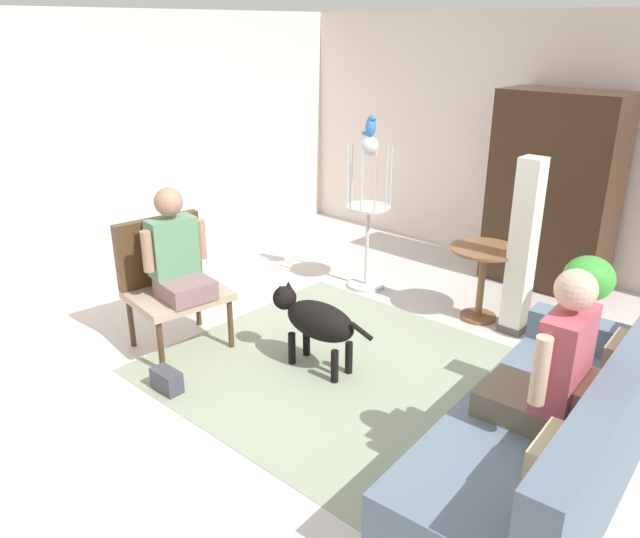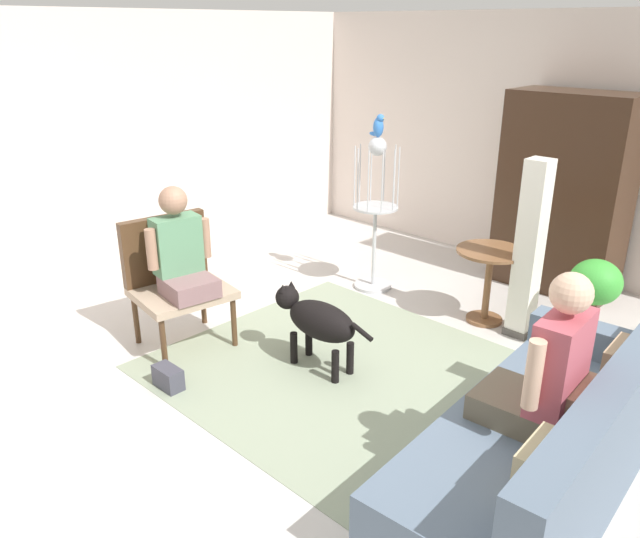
{
  "view_description": "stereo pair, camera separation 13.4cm",
  "coord_description": "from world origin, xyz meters",
  "px_view_note": "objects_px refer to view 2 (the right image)",
  "views": [
    {
      "loc": [
        2.35,
        -3.08,
        2.39
      ],
      "look_at": [
        -0.15,
        -0.3,
        0.92
      ],
      "focal_mm": 35.01,
      "sensor_mm": 36.0,
      "label": 1
    },
    {
      "loc": [
        2.45,
        -2.99,
        2.39
      ],
      "look_at": [
        -0.15,
        -0.3,
        0.92
      ],
      "focal_mm": 35.01,
      "sensor_mm": 36.0,
      "label": 2
    }
  ],
  "objects_px": {
    "potted_plant": "(593,295)",
    "person_on_couch": "(546,369)",
    "handbag": "(168,378)",
    "bird_cage_stand": "(375,212)",
    "column_lamp": "(529,252)",
    "round_end_table": "(489,272)",
    "dog": "(318,320)",
    "couch": "(544,450)",
    "armchair": "(173,272)",
    "person_on_armchair": "(180,251)",
    "armoire_cabinet": "(564,194)",
    "parrot": "(378,126)"
  },
  "relations": [
    {
      "from": "armchair",
      "to": "parrot",
      "type": "distance_m",
      "value": 2.2
    },
    {
      "from": "couch",
      "to": "person_on_armchair",
      "type": "distance_m",
      "value": 2.85
    },
    {
      "from": "armchair",
      "to": "handbag",
      "type": "distance_m",
      "value": 0.91
    },
    {
      "from": "person_on_couch",
      "to": "potted_plant",
      "type": "height_order",
      "value": "person_on_couch"
    },
    {
      "from": "couch",
      "to": "potted_plant",
      "type": "distance_m",
      "value": 1.85
    },
    {
      "from": "potted_plant",
      "to": "round_end_table",
      "type": "bearing_deg",
      "value": -176.29
    },
    {
      "from": "dog",
      "to": "armoire_cabinet",
      "type": "height_order",
      "value": "armoire_cabinet"
    },
    {
      "from": "armchair",
      "to": "handbag",
      "type": "relative_size",
      "value": 4.34
    },
    {
      "from": "parrot",
      "to": "column_lamp",
      "type": "relative_size",
      "value": 0.14
    },
    {
      "from": "person_on_couch",
      "to": "handbag",
      "type": "xyz_separation_m",
      "value": [
        -2.33,
        -0.74,
        -0.71
      ]
    },
    {
      "from": "armchair",
      "to": "bird_cage_stand",
      "type": "height_order",
      "value": "bird_cage_stand"
    },
    {
      "from": "armchair",
      "to": "potted_plant",
      "type": "height_order",
      "value": "armchair"
    },
    {
      "from": "couch",
      "to": "round_end_table",
      "type": "bearing_deg",
      "value": 127.7
    },
    {
      "from": "couch",
      "to": "person_on_couch",
      "type": "bearing_deg",
      "value": -141.06
    },
    {
      "from": "round_end_table",
      "to": "bird_cage_stand",
      "type": "bearing_deg",
      "value": -175.36
    },
    {
      "from": "potted_plant",
      "to": "column_lamp",
      "type": "xyz_separation_m",
      "value": [
        -0.51,
        -0.08,
        0.24
      ]
    },
    {
      "from": "armchair",
      "to": "person_on_couch",
      "type": "xyz_separation_m",
      "value": [
        2.92,
        0.26,
        0.21
      ]
    },
    {
      "from": "armchair",
      "to": "armoire_cabinet",
      "type": "relative_size",
      "value": 0.54
    },
    {
      "from": "handbag",
      "to": "column_lamp",
      "type": "bearing_deg",
      "value": 61.0
    },
    {
      "from": "parrot",
      "to": "round_end_table",
      "type": "bearing_deg",
      "value": 4.65
    },
    {
      "from": "couch",
      "to": "dog",
      "type": "bearing_deg",
      "value": 174.81
    },
    {
      "from": "person_on_couch",
      "to": "person_on_armchair",
      "type": "bearing_deg",
      "value": -174.04
    },
    {
      "from": "person_on_couch",
      "to": "person_on_armchair",
      "type": "relative_size",
      "value": 1.06
    },
    {
      "from": "round_end_table",
      "to": "potted_plant",
      "type": "bearing_deg",
      "value": 3.71
    },
    {
      "from": "person_on_couch",
      "to": "dog",
      "type": "height_order",
      "value": "person_on_couch"
    },
    {
      "from": "potted_plant",
      "to": "person_on_couch",
      "type": "bearing_deg",
      "value": -76.24
    },
    {
      "from": "round_end_table",
      "to": "potted_plant",
      "type": "height_order",
      "value": "potted_plant"
    },
    {
      "from": "armoire_cabinet",
      "to": "round_end_table",
      "type": "bearing_deg",
      "value": -93.05
    },
    {
      "from": "person_on_armchair",
      "to": "parrot",
      "type": "height_order",
      "value": "parrot"
    },
    {
      "from": "dog",
      "to": "handbag",
      "type": "distance_m",
      "value": 1.13
    },
    {
      "from": "dog",
      "to": "potted_plant",
      "type": "distance_m",
      "value": 2.1
    },
    {
      "from": "person_on_armchair",
      "to": "round_end_table",
      "type": "relative_size",
      "value": 1.25
    },
    {
      "from": "column_lamp",
      "to": "armoire_cabinet",
      "type": "relative_size",
      "value": 0.79
    },
    {
      "from": "round_end_table",
      "to": "dog",
      "type": "height_order",
      "value": "round_end_table"
    },
    {
      "from": "potted_plant",
      "to": "handbag",
      "type": "height_order",
      "value": "potted_plant"
    },
    {
      "from": "armoire_cabinet",
      "to": "potted_plant",
      "type": "bearing_deg",
      "value": -54.54
    },
    {
      "from": "round_end_table",
      "to": "couch",
      "type": "bearing_deg",
      "value": -52.3
    },
    {
      "from": "dog",
      "to": "bird_cage_stand",
      "type": "xyz_separation_m",
      "value": [
        -0.67,
        1.46,
        0.38
      ]
    },
    {
      "from": "person_on_armchair",
      "to": "armoire_cabinet",
      "type": "bearing_deg",
      "value": 64.51
    },
    {
      "from": "couch",
      "to": "potted_plant",
      "type": "xyz_separation_m",
      "value": [
        -0.48,
        1.78,
        0.18
      ]
    },
    {
      "from": "handbag",
      "to": "bird_cage_stand",
      "type": "bearing_deg",
      "value": 93.01
    },
    {
      "from": "column_lamp",
      "to": "handbag",
      "type": "relative_size",
      "value": 6.31
    },
    {
      "from": "column_lamp",
      "to": "person_on_armchair",
      "type": "bearing_deg",
      "value": -131.67
    },
    {
      "from": "couch",
      "to": "armoire_cabinet",
      "type": "relative_size",
      "value": 1.15
    },
    {
      "from": "bird_cage_stand",
      "to": "handbag",
      "type": "xyz_separation_m",
      "value": [
        0.13,
        -2.4,
        -0.68
      ]
    },
    {
      "from": "dog",
      "to": "parrot",
      "type": "height_order",
      "value": "parrot"
    },
    {
      "from": "armoire_cabinet",
      "to": "person_on_armchair",
      "type": "bearing_deg",
      "value": -115.49
    },
    {
      "from": "dog",
      "to": "armoire_cabinet",
      "type": "distance_m",
      "value": 2.82
    },
    {
      "from": "armchair",
      "to": "bird_cage_stand",
      "type": "xyz_separation_m",
      "value": [
        0.46,
        1.92,
        0.18
      ]
    },
    {
      "from": "bird_cage_stand",
      "to": "parrot",
      "type": "distance_m",
      "value": 0.79
    }
  ]
}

